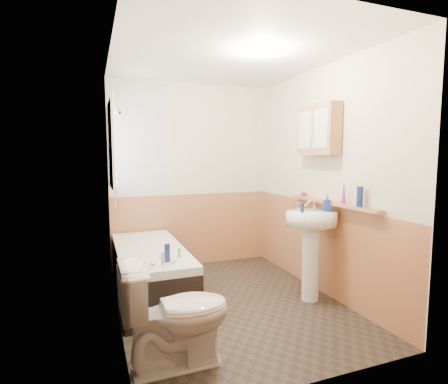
% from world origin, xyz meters
% --- Properties ---
extents(floor, '(2.80, 2.80, 0.00)m').
position_xyz_m(floor, '(0.00, 0.00, 0.00)').
color(floor, black).
rests_on(floor, ground).
extents(ceiling, '(2.80, 2.80, 0.00)m').
position_xyz_m(ceiling, '(0.00, 0.00, 2.50)').
color(ceiling, white).
rests_on(ceiling, ground).
extents(wall_back, '(2.20, 0.02, 2.50)m').
position_xyz_m(wall_back, '(0.00, 1.41, 1.25)').
color(wall_back, beige).
rests_on(wall_back, ground).
extents(wall_front, '(2.20, 0.02, 2.50)m').
position_xyz_m(wall_front, '(0.00, -1.41, 1.25)').
color(wall_front, beige).
rests_on(wall_front, ground).
extents(wall_left, '(0.02, 2.80, 2.50)m').
position_xyz_m(wall_left, '(-1.11, 0.00, 1.25)').
color(wall_left, beige).
rests_on(wall_left, ground).
extents(wall_right, '(0.02, 2.80, 2.50)m').
position_xyz_m(wall_right, '(1.11, 0.00, 1.25)').
color(wall_right, beige).
rests_on(wall_right, ground).
extents(wainscot_right, '(0.01, 2.80, 1.00)m').
position_xyz_m(wainscot_right, '(1.09, 0.00, 0.50)').
color(wainscot_right, '#BA794C').
rests_on(wainscot_right, wall_right).
extents(wainscot_front, '(2.20, 0.01, 1.00)m').
position_xyz_m(wainscot_front, '(0.00, -1.39, 0.50)').
color(wainscot_front, '#BA794C').
rests_on(wainscot_front, wall_front).
extents(wainscot_back, '(2.20, 0.01, 1.00)m').
position_xyz_m(wainscot_back, '(0.00, 1.39, 0.50)').
color(wainscot_back, '#BA794C').
rests_on(wainscot_back, wall_back).
extents(tile_cladding_left, '(0.01, 2.80, 2.50)m').
position_xyz_m(tile_cladding_left, '(-1.09, 0.00, 1.25)').
color(tile_cladding_left, white).
rests_on(tile_cladding_left, wall_left).
extents(tile_return_back, '(0.75, 0.01, 1.50)m').
position_xyz_m(tile_return_back, '(-0.73, 1.39, 1.75)').
color(tile_return_back, white).
rests_on(tile_return_back, wall_back).
extents(window, '(0.03, 0.79, 0.99)m').
position_xyz_m(window, '(-1.06, 0.95, 1.65)').
color(window, white).
rests_on(window, wall_left).
extents(bathtub, '(0.70, 1.68, 0.67)m').
position_xyz_m(bathtub, '(-0.73, 0.51, 0.28)').
color(bathtub, black).
rests_on(bathtub, floor).
extents(shower_riser, '(0.11, 0.08, 1.27)m').
position_xyz_m(shower_riser, '(-1.04, 0.74, 1.69)').
color(shower_riser, silver).
rests_on(shower_riser, wall_left).
extents(toilet, '(0.80, 0.45, 0.78)m').
position_xyz_m(toilet, '(-0.76, -0.88, 0.39)').
color(toilet, white).
rests_on(toilet, floor).
extents(sink, '(0.56, 0.45, 1.07)m').
position_xyz_m(sink, '(0.84, -0.23, 0.68)').
color(sink, white).
rests_on(sink, floor).
extents(pine_shelf, '(0.10, 1.36, 0.03)m').
position_xyz_m(pine_shelf, '(1.04, -0.27, 1.04)').
color(pine_shelf, '#BA794C').
rests_on(pine_shelf, wall_right).
extents(medicine_cabinet, '(0.15, 0.60, 0.54)m').
position_xyz_m(medicine_cabinet, '(1.01, -0.05, 1.81)').
color(medicine_cabinet, '#BA794C').
rests_on(medicine_cabinet, wall_right).
extents(foam_can, '(0.07, 0.07, 0.19)m').
position_xyz_m(foam_can, '(1.04, -0.69, 1.15)').
color(foam_can, navy).
rests_on(foam_can, pine_shelf).
extents(green_bottle, '(0.06, 0.06, 0.24)m').
position_xyz_m(green_bottle, '(1.04, -0.46, 1.17)').
color(green_bottle, purple).
rests_on(green_bottle, pine_shelf).
extents(black_jar, '(0.06, 0.06, 0.04)m').
position_xyz_m(black_jar, '(1.04, 0.24, 1.08)').
color(black_jar, maroon).
rests_on(black_jar, pine_shelf).
extents(soap_bottle, '(0.14, 0.19, 0.08)m').
position_xyz_m(soap_bottle, '(0.98, -0.29, 0.99)').
color(soap_bottle, '#19339E').
rests_on(soap_bottle, sink).
extents(clear_bottle, '(0.04, 0.04, 0.10)m').
position_xyz_m(clear_bottle, '(0.69, -0.26, 1.00)').
color(clear_bottle, navy).
rests_on(clear_bottle, sink).
extents(blue_gel, '(0.05, 0.03, 0.17)m').
position_xyz_m(blue_gel, '(-0.66, -0.08, 0.62)').
color(blue_gel, navy).
rests_on(blue_gel, bathtub).
extents(cream_jar, '(0.08, 0.08, 0.05)m').
position_xyz_m(cream_jar, '(-0.91, -0.17, 0.56)').
color(cream_jar, navy).
rests_on(cream_jar, bathtub).
extents(orange_bottle, '(0.04, 0.04, 0.10)m').
position_xyz_m(orange_bottle, '(-0.52, 0.01, 0.58)').
color(orange_bottle, '#59C647').
rests_on(orange_bottle, bathtub).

